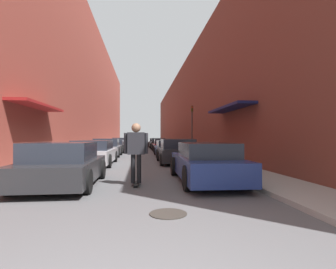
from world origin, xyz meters
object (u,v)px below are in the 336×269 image
parked_car_left_2 (107,148)px  parked_car_right_3 (162,145)px  skateboarder (136,147)px  parked_car_left_3 (115,146)px  parked_car_right_5 (156,143)px  parked_car_left_1 (94,153)px  parked_car_left_4 (121,144)px  parked_car_left_0 (63,165)px  traffic_light (192,124)px  parked_car_right_0 (205,163)px  parked_car_right_2 (168,149)px  manhole_cover (168,214)px  parked_car_right_1 (177,152)px  parked_car_right_4 (158,144)px

parked_car_left_2 → parked_car_right_3: parked_car_left_2 is taller
parked_car_left_2 → skateboarder: bearing=-78.7°
parked_car_left_3 → parked_car_right_5: bearing=69.1°
parked_car_left_1 → parked_car_left_4: 15.98m
parked_car_left_0 → traffic_light: traffic_light is taller
parked_car_right_0 → parked_car_right_3: parked_car_right_3 is taller
parked_car_right_2 → manhole_cover: (-1.52, -14.52, -0.56)m
skateboarder → traffic_light: 13.13m
parked_car_left_3 → skateboarder: size_ratio=2.38×
parked_car_left_3 → parked_car_left_1: bearing=-90.0°
parked_car_left_3 → parked_car_right_2: 6.80m
parked_car_right_0 → parked_car_right_1: (-0.09, 6.00, 0.01)m
parked_car_left_2 → parked_car_right_5: bearing=74.7°
parked_car_left_1 → parked_car_right_5: size_ratio=1.04×
parked_car_right_0 → skateboarder: 2.31m
skateboarder → traffic_light: bearing=71.6°
parked_car_left_3 → parked_car_right_2: bearing=-49.4°
parked_car_left_0 → parked_car_right_3: size_ratio=0.86×
parked_car_left_0 → parked_car_right_2: (4.30, 11.45, -0.04)m
parked_car_left_4 → parked_car_right_5: size_ratio=1.01×
parked_car_right_3 → traffic_light: 5.94m
parked_car_left_0 → parked_car_right_5: parked_car_left_0 is taller
parked_car_left_1 → parked_car_right_3: 12.57m
parked_car_right_2 → skateboarder: bearing=-100.6°
parked_car_left_0 → parked_car_right_3: parked_car_left_0 is taller
parked_car_right_1 → parked_car_right_3: bearing=89.4°
parked_car_right_4 → parked_car_right_5: size_ratio=0.87×
parked_car_right_4 → manhole_cover: size_ratio=5.73×
parked_car_left_1 → parked_car_left_2: 5.84m
parked_car_right_1 → traffic_light: size_ratio=1.13×
manhole_cover → parked_car_left_4: bearing=96.4°
parked_car_left_3 → parked_car_right_4: parked_car_right_4 is taller
parked_car_left_2 → parked_car_right_5: parked_car_left_2 is taller
parked_car_right_1 → parked_car_right_2: size_ratio=0.95×
parked_car_right_0 → parked_car_right_2: parked_car_right_0 is taller
parked_car_left_1 → parked_car_right_0: parked_car_left_1 is taller
parked_car_right_3 → skateboarder: (-2.22, -17.72, 0.53)m
parked_car_right_3 → parked_car_right_4: 5.32m
parked_car_left_1 → parked_car_left_3: bearing=90.0°
parked_car_left_1 → parked_car_right_4: size_ratio=1.20×
parked_car_left_3 → traffic_light: traffic_light is taller
parked_car_right_0 → parked_car_left_3: bearing=105.3°
parked_car_left_4 → manhole_cover: bearing=-83.6°
parked_car_left_2 → parked_car_right_1: (4.47, -5.37, -0.01)m
parked_car_left_4 → parked_car_right_1: (4.25, -15.52, -0.01)m
parked_car_left_4 → skateboarder: (2.13, -21.96, 0.50)m
parked_car_right_1 → parked_car_right_4: size_ratio=1.06×
parked_car_left_1 → parked_car_right_4: (4.42, 17.06, 0.02)m
parked_car_right_1 → parked_car_right_4: bearing=89.8°
parked_car_right_4 → skateboarder: 23.15m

